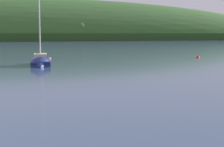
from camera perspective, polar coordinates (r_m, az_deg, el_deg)
name	(u,v)px	position (r m, az deg, el deg)	size (l,w,h in m)	color
far_shoreline_hill	(36,40)	(248.57, -12.61, 5.54)	(541.14, 129.67, 59.51)	#27431B
sailboat_midwater_white	(41,64)	(53.62, -11.89, 1.62)	(3.01, 8.55, 13.93)	navy
mooring_buoy_foreground	(49,59)	(67.20, -10.44, 2.41)	(0.69, 0.69, 0.77)	#E06675
mooring_buoy_off_fishing_boat	(198,58)	(71.69, 14.20, 2.59)	(0.72, 0.72, 0.80)	red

